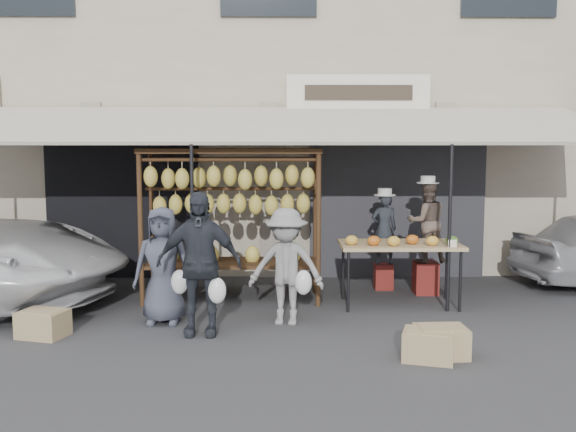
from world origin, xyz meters
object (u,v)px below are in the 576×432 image
customer_left (163,265)px  produce_table (400,246)px  vendor_left (384,229)px  banana_rack (231,194)px  customer_right (286,266)px  crate_far (43,324)px  crate_near_b (441,342)px  customer_mid (199,263)px  vendor_right (427,222)px  crate_near_a (428,346)px

customer_left → produce_table: bearing=16.2°
vendor_left → banana_rack: bearing=12.3°
produce_table → customer_left: customer_left is taller
customer_right → crate_far: bearing=-160.1°
produce_table → vendor_left: (-0.06, 1.08, 0.09)m
produce_table → crate_near_b: (0.05, -2.18, -0.71)m
customer_mid → crate_near_b: size_ratio=3.20×
vendor_right → produce_table: bearing=50.5°
customer_mid → customer_right: (1.05, 0.44, -0.12)m
vendor_right → crate_near_a: bearing=74.1°
vendor_right → crate_near_a: size_ratio=2.36×
vendor_left → crate_far: 5.19m
vendor_right → banana_rack: bearing=4.0°
produce_table → crate_near_b: bearing=-88.8°
customer_left → customer_mid: customer_mid is taller
vendor_left → customer_right: size_ratio=0.76×
customer_right → crate_far: size_ratio=2.81×
customer_mid → crate_near_b: 2.95m
vendor_right → crate_near_b: vendor_right is taller
crate_near_b → vendor_right: bearing=80.5°
crate_near_a → crate_near_b: (0.16, 0.11, 0.00)m
produce_table → crate_near_b: size_ratio=3.12×
customer_mid → crate_far: 2.00m
banana_rack → vendor_right: 3.01m
produce_table → crate_far: (-4.54, -1.42, -0.71)m
produce_table → crate_near_a: size_ratio=3.21×
customer_left → customer_right: bearing=-0.1°
crate_near_a → produce_table: bearing=87.1°
vendor_left → crate_near_a: bearing=84.1°
customer_left → crate_far: (-1.34, -0.58, -0.60)m
customer_mid → customer_right: 1.15m
crate_far → produce_table: bearing=17.3°
crate_near_a → crate_near_b: size_ratio=0.97×
customer_right → crate_near_b: 2.20m
customer_left → crate_near_a: (3.09, -1.46, -0.60)m
banana_rack → customer_left: size_ratio=1.72×
banana_rack → customer_left: bearing=-123.9°
banana_rack → crate_far: bearing=-140.4°
customer_left → customer_right: size_ratio=1.01×
produce_table → crate_far: 4.81m
banana_rack → customer_right: banana_rack is taller
produce_table → crate_near_a: (-0.12, -2.30, -0.71)m
customer_right → crate_near_b: customer_right is taller
customer_mid → customer_right: bearing=23.3°
vendor_left → vendor_right: (0.60, -0.33, 0.15)m
customer_right → crate_near_a: (1.51, -1.42, -0.59)m
crate_near_b → crate_far: 4.65m
produce_table → customer_left: bearing=-165.4°
customer_mid → customer_right: customer_mid is taller
vendor_left → customer_mid: bearing=37.5°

